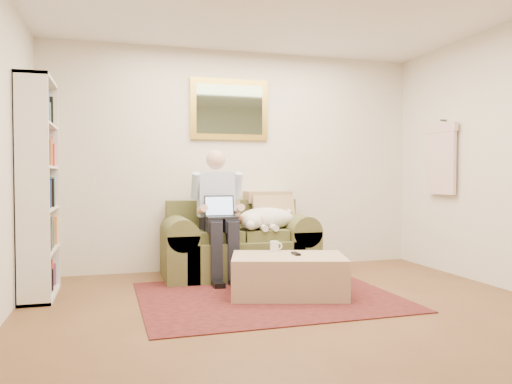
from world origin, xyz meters
name	(u,v)px	position (x,y,z in m)	size (l,w,h in m)	color
room_shell	(302,152)	(0.00, 0.35, 1.30)	(4.51, 5.00, 2.61)	brown
rug	(268,296)	(-0.08, 1.01, 0.01)	(2.31, 1.84, 0.01)	black
sofa	(238,250)	(-0.10, 2.05, 0.29)	(1.66, 0.84, 1.00)	brown
seated_man	(219,214)	(-0.35, 1.89, 0.70)	(0.55, 0.78, 1.40)	#8CA2D8
laptop	(220,212)	(-0.35, 1.83, 0.73)	(0.32, 0.26, 0.23)	black
sleeping_dog	(266,219)	(0.19, 1.96, 0.64)	(0.68, 0.43, 0.25)	white
ottoman	(288,276)	(0.12, 1.00, 0.19)	(1.03, 0.66, 0.38)	tan
coffee_mug	(274,246)	(0.07, 1.28, 0.43)	(0.08, 0.08, 0.10)	white
tv_remote	(296,254)	(0.20, 1.02, 0.39)	(0.05, 0.15, 0.02)	black
bookshelf	(38,188)	(-2.10, 1.60, 1.00)	(0.28, 0.80, 2.00)	white
wall_mirror	(230,110)	(-0.10, 2.47, 1.90)	(0.94, 0.04, 0.72)	gold
hanging_shirt	(441,155)	(2.19, 1.60, 1.35)	(0.06, 0.52, 0.90)	beige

